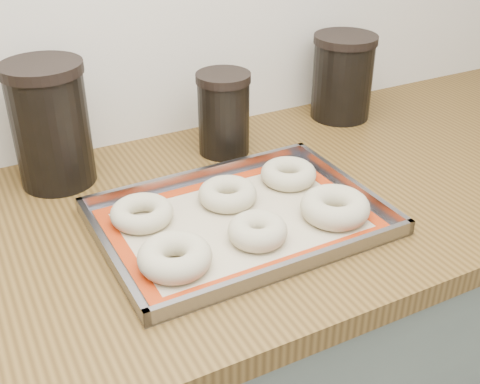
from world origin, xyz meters
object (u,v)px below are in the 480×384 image
canister_right (343,77)px  baking_tray (240,219)px  bagel_front_right (335,207)px  canister_left (51,124)px  canister_mid (224,113)px  bagel_front_mid (257,231)px  bagel_back_right (288,174)px  bagel_front_left (175,257)px  bagel_back_mid (228,194)px  bagel_back_left (142,213)px

canister_right → baking_tray: bearing=-144.4°
baking_tray → bagel_front_right: size_ratio=4.00×
canister_left → canister_mid: canister_left is taller
bagel_front_mid → canister_right: bearing=40.9°
bagel_back_right → bagel_front_left: bearing=-152.9°
bagel_back_mid → bagel_back_right: bearing=6.0°
bagel_front_left → bagel_back_left: (-0.00, 0.14, -0.00)m
bagel_front_left → baking_tray: bearing=25.6°
bagel_back_mid → bagel_front_mid: bearing=-94.8°
bagel_back_right → canister_mid: canister_mid is taller
bagel_back_right → canister_left: 0.44m
baking_tray → bagel_back_right: 0.16m
bagel_front_left → bagel_back_left: bagel_front_left is taller
bagel_front_mid → bagel_back_right: size_ratio=0.92×
bagel_back_mid → baking_tray: bearing=-97.4°
bagel_back_mid → canister_left: size_ratio=0.45×
baking_tray → bagel_front_right: (0.15, -0.06, 0.02)m
canister_left → canister_right: (0.65, 0.01, -0.02)m
bagel_back_mid → canister_mid: bearing=65.4°
bagel_front_left → canister_right: (0.56, 0.37, 0.07)m
baking_tray → bagel_front_left: bearing=-154.4°
bagel_front_left → bagel_front_right: (0.29, 0.01, 0.00)m
bagel_front_mid → baking_tray: bearing=87.8°
bagel_back_right → bagel_front_mid: bearing=-135.6°
bagel_front_left → canister_left: bearing=104.1°
canister_left → canister_right: 0.65m
bagel_front_right → canister_left: size_ratio=0.51×
bagel_front_left → canister_right: canister_right is taller
bagel_back_right → canister_left: size_ratio=0.45×
bagel_front_left → bagel_back_mid: size_ratio=1.09×
bagel_back_left → bagel_back_right: size_ratio=1.02×
bagel_front_right → canister_right: canister_right is taller
bagel_back_mid → canister_right: canister_right is taller
bagel_back_left → bagel_back_right: (0.29, 0.00, 0.00)m
baking_tray → bagel_front_mid: bagel_front_mid is taller
bagel_back_left → bagel_back_mid: (0.15, -0.01, 0.00)m
bagel_front_mid → bagel_front_left: bearing=-178.0°
canister_mid → baking_tray: bearing=-110.7°
bagel_front_left → bagel_front_mid: size_ratio=1.17×
baking_tray → canister_right: (0.41, 0.30, 0.09)m
baking_tray → canister_left: (-0.23, 0.29, 0.11)m
baking_tray → bagel_front_left: 0.16m
bagel_back_right → canister_right: canister_right is taller
baking_tray → bagel_back_left: bagel_back_left is taller
bagel_back_mid → canister_mid: (0.09, 0.19, 0.06)m
bagel_back_mid → canister_right: (0.41, 0.23, 0.07)m
bagel_front_mid → bagel_front_right: size_ratio=0.82×
bagel_front_mid → bagel_back_mid: 0.13m
canister_right → bagel_back_right: bearing=-141.2°
bagel_front_right → bagel_back_left: bagel_front_right is taller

